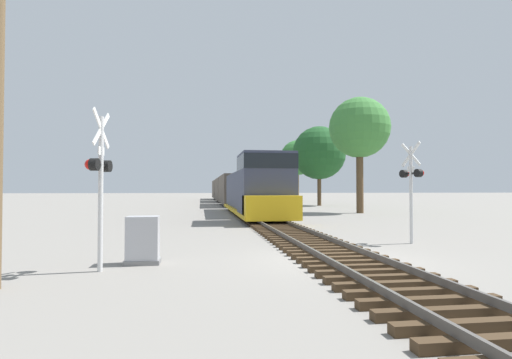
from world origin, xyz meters
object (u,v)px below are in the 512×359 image
(crossing_signal_far, at_px, (412,181))
(tree_far_right, at_px, (359,128))
(crossing_signal_near, at_px, (100,174))
(tree_deep_background, at_px, (298,158))
(relay_cabinet, at_px, (143,240))
(tree_mid_background, at_px, (319,153))
(freight_train, at_px, (230,190))

(crossing_signal_far, bearing_deg, tree_far_right, -34.16)
(crossing_signal_far, bearing_deg, crossing_signal_near, 92.45)
(tree_deep_background, bearing_deg, relay_cabinet, -108.18)
(crossing_signal_near, xyz_separation_m, tree_mid_background, (16.85, 37.01, 4.08))
(relay_cabinet, height_order, tree_deep_background, tree_deep_background)
(relay_cabinet, height_order, tree_far_right, tree_far_right)
(crossing_signal_near, bearing_deg, tree_far_right, 154.69)
(tree_deep_background, bearing_deg, tree_mid_background, -95.20)
(freight_train, bearing_deg, tree_mid_background, -29.49)
(crossing_signal_near, relative_size, relay_cabinet, 3.10)
(freight_train, xyz_separation_m, crossing_signal_near, (-6.35, -42.94, 0.47))
(crossing_signal_near, height_order, tree_deep_background, tree_deep_background)
(freight_train, height_order, tree_mid_background, tree_mid_background)
(crossing_signal_far, xyz_separation_m, relay_cabinet, (-9.33, -2.78, -1.70))
(freight_train, height_order, crossing_signal_near, freight_train)
(freight_train, bearing_deg, tree_deep_background, 42.92)
(relay_cabinet, height_order, tree_mid_background, tree_mid_background)
(freight_train, distance_m, relay_cabinet, 42.42)
(crossing_signal_far, xyz_separation_m, tree_deep_background, (8.17, 50.49, 4.90))
(freight_train, distance_m, crossing_signal_near, 43.41)
(freight_train, xyz_separation_m, tree_far_right, (9.42, -21.08, 5.27))
(tree_mid_background, height_order, tree_deep_background, tree_deep_background)
(crossing_signal_far, bearing_deg, relay_cabinet, 89.33)
(relay_cabinet, bearing_deg, tree_deep_background, 71.82)
(relay_cabinet, bearing_deg, tree_mid_background, 66.19)
(tree_far_right, bearing_deg, tree_deep_background, 85.33)
(tree_far_right, xyz_separation_m, tree_deep_background, (2.64, 32.29, 0.06))
(relay_cabinet, xyz_separation_m, tree_deep_background, (17.49, 53.27, 6.61))
(crossing_signal_near, distance_m, relay_cabinet, 2.16)
(freight_train, distance_m, tree_far_right, 23.68)
(tree_far_right, bearing_deg, crossing_signal_near, -125.81)
(crossing_signal_near, distance_m, tree_mid_background, 40.87)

